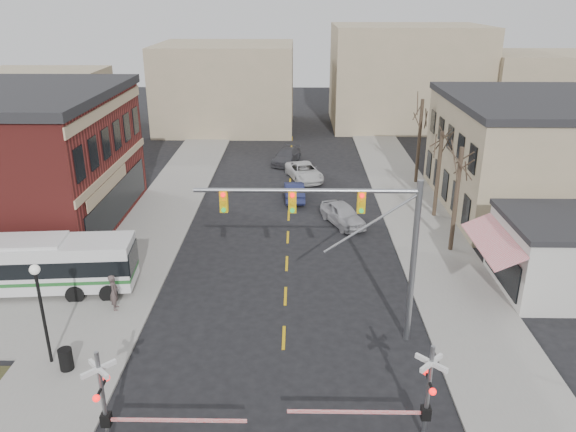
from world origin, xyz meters
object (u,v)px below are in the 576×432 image
(rr_crossing_west, at_px, (115,400))
(pedestrian_near, at_px, (114,292))
(transit_bus, at_px, (23,265))
(car_a, at_px, (343,214))
(car_d, at_px, (287,156))
(street_lamp, at_px, (39,295))
(trash_bin, at_px, (66,359))
(car_c, at_px, (304,172))
(traffic_signal_mast, at_px, (354,228))
(pedestrian_far, at_px, (100,265))
(rr_crossing_east, at_px, (416,393))
(car_b, at_px, (294,191))

(rr_crossing_west, relative_size, pedestrian_near, 2.87)
(transit_bus, bearing_deg, pedestrian_near, -18.29)
(car_a, xyz_separation_m, car_d, (-4.31, 15.60, -0.08))
(street_lamp, relative_size, car_a, 1.06)
(trash_bin, bearing_deg, car_d, 74.60)
(car_a, height_order, car_d, car_a)
(transit_bus, distance_m, car_c, 25.86)
(transit_bus, distance_m, street_lamp, 7.66)
(transit_bus, height_order, trash_bin, transit_bus)
(traffic_signal_mast, bearing_deg, trash_bin, -167.78)
(pedestrian_near, bearing_deg, traffic_signal_mast, -111.42)
(street_lamp, relative_size, car_c, 0.92)
(car_a, bearing_deg, trash_bin, -150.90)
(pedestrian_far, bearing_deg, car_d, 3.81)
(trash_bin, xyz_separation_m, car_a, (13.32, 17.12, 0.15))
(trash_bin, bearing_deg, rr_crossing_east, -14.35)
(car_a, bearing_deg, transit_bus, -173.55)
(transit_bus, xyz_separation_m, car_a, (18.17, 10.26, -0.96))
(rr_crossing_west, xyz_separation_m, car_d, (5.42, 36.93, -1.28))
(street_lamp, xyz_separation_m, car_c, (11.60, 26.99, -2.78))
(trash_bin, height_order, car_d, car_d)
(street_lamp, distance_m, pedestrian_near, 5.36)
(traffic_signal_mast, xyz_separation_m, car_c, (-1.91, 24.79, -5.01))
(trash_bin, distance_m, car_a, 21.70)
(rr_crossing_west, xyz_separation_m, car_a, (9.73, 21.33, -1.19))
(traffic_signal_mast, bearing_deg, pedestrian_near, 168.99)
(traffic_signal_mast, height_order, car_c, traffic_signal_mast)
(traffic_signal_mast, distance_m, rr_crossing_west, 11.97)
(rr_crossing_east, distance_m, car_a, 20.86)
(car_b, bearing_deg, rr_crossing_west, 73.17)
(trash_bin, distance_m, car_d, 33.94)
(rr_crossing_east, xyz_separation_m, street_lamp, (-15.30, 4.20, 1.54))
(transit_bus, xyz_separation_m, rr_crossing_west, (8.44, -11.07, 0.24))
(transit_bus, distance_m, pedestrian_near, 5.79)
(rr_crossing_west, bearing_deg, street_lamp, 133.62)
(rr_crossing_west, bearing_deg, car_c, 77.42)
(traffic_signal_mast, bearing_deg, pedestrian_far, 157.00)
(transit_bus, bearing_deg, rr_crossing_west, -52.69)
(transit_bus, relative_size, traffic_signal_mast, 1.21)
(traffic_signal_mast, xyz_separation_m, rr_crossing_west, (-9.00, -6.94, -3.77))
(rr_crossing_west, height_order, car_b, rr_crossing_west)
(car_c, bearing_deg, car_b, -115.33)
(transit_bus, distance_m, trash_bin, 8.47)
(car_a, height_order, car_b, car_a)
(traffic_signal_mast, distance_m, car_d, 30.62)
(rr_crossing_west, relative_size, car_a, 1.23)
(car_b, bearing_deg, trash_bin, 62.63)
(pedestrian_far, bearing_deg, street_lamp, -150.17)
(rr_crossing_east, xyz_separation_m, car_b, (-4.56, 26.00, -1.26))
(transit_bus, bearing_deg, car_d, 61.81)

